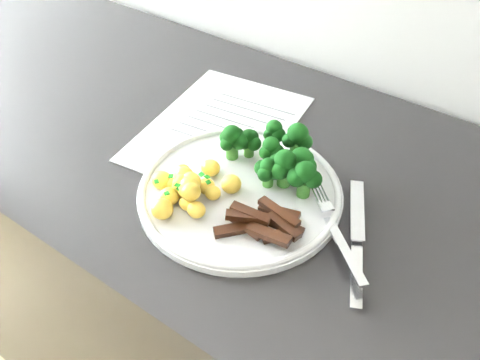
% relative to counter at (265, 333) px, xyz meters
% --- Properties ---
extents(counter, '(2.43, 0.61, 0.91)m').
position_rel_counter_xyz_m(counter, '(0.00, 0.00, 0.00)').
color(counter, black).
rests_on(counter, ground).
extents(recipe_paper, '(0.26, 0.34, 0.00)m').
position_rel_counter_xyz_m(recipe_paper, '(-0.14, 0.05, 0.46)').
color(recipe_paper, white).
rests_on(recipe_paper, counter).
extents(plate, '(0.30, 0.30, 0.02)m').
position_rel_counter_xyz_m(plate, '(-0.02, -0.07, 0.46)').
color(plate, white).
rests_on(plate, counter).
extents(broccoli, '(0.18, 0.11, 0.07)m').
position_rel_counter_xyz_m(broccoli, '(0.01, -0.01, 0.50)').
color(broccoli, '#2B621D').
rests_on(broccoli, plate).
extents(potatoes, '(0.12, 0.14, 0.04)m').
position_rel_counter_xyz_m(potatoes, '(-0.07, -0.12, 0.48)').
color(potatoes, '#FFDF59').
rests_on(potatoes, plate).
extents(beef_strips, '(0.11, 0.10, 0.03)m').
position_rel_counter_xyz_m(beef_strips, '(0.05, -0.11, 0.48)').
color(beef_strips, black).
rests_on(beef_strips, plate).
extents(fork, '(0.15, 0.14, 0.02)m').
position_rel_counter_xyz_m(fork, '(0.14, -0.07, 0.47)').
color(fork, silver).
rests_on(fork, plate).
extents(knife, '(0.11, 0.20, 0.02)m').
position_rel_counter_xyz_m(knife, '(0.17, -0.08, 0.46)').
color(knife, silver).
rests_on(knife, plate).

